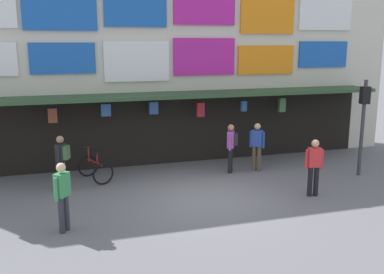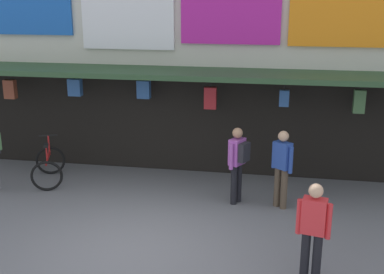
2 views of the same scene
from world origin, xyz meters
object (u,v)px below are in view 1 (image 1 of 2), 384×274
Objects in this scene: pedestrian_in_black at (62,159)px; pedestrian_in_purple at (63,193)px; pedestrian_in_white at (231,145)px; traffic_light_far at (363,112)px; bicycle_parked at (95,169)px; pedestrian_in_blue at (257,144)px; pedestrian_in_red at (314,164)px.

pedestrian_in_purple is at bearing -90.47° from pedestrian_in_black.
traffic_light_far is at bearing -20.81° from pedestrian_in_white.
pedestrian_in_black is at bearing -145.40° from bicycle_parked.
traffic_light_far is at bearing -25.28° from pedestrian_in_blue.
pedestrian_in_blue is at bearing -3.99° from pedestrian_in_white.
pedestrian_in_black is (-9.55, 1.27, -1.16)m from traffic_light_far.
pedestrian_in_white is at bearing 30.95° from pedestrian_in_purple.
pedestrian_in_blue is 1.00× the size of pedestrian_in_white.
pedestrian_in_white is at bearing 115.72° from pedestrian_in_red.
pedestrian_in_black is 5.54m from pedestrian_in_white.
pedestrian_in_blue is at bearing 99.46° from pedestrian_in_red.
bicycle_parked is at bearing 174.71° from pedestrian_in_blue.
pedestrian_in_blue is at bearing 154.72° from traffic_light_far.
traffic_light_far reaches higher than bicycle_parked.
pedestrian_in_blue is at bearing -5.29° from bicycle_parked.
pedestrian_in_white is (-4.01, 1.53, -1.16)m from traffic_light_far.
pedestrian_in_purple is (-9.57, -1.81, -1.19)m from traffic_light_far.
pedestrian_in_purple and pedestrian_in_white have the same top height.
bicycle_parked is 6.81m from pedestrian_in_red.
pedestrian_in_purple reaches higher than bicycle_parked.
pedestrian_in_black is at bearing -177.37° from pedestrian_in_white.
pedestrian_in_red is (6.95, 0.45, 0.00)m from pedestrian_in_purple.
pedestrian_in_purple is 1.00× the size of pedestrian_in_red.
traffic_light_far is 4.45m from pedestrian_in_white.
bicycle_parked is 0.80× the size of pedestrian_in_black.
pedestrian_in_blue is 2.86m from pedestrian_in_red.
pedestrian_in_red is at bearing -20.80° from pedestrian_in_black.
bicycle_parked is 0.80× the size of pedestrian_in_red.
bicycle_parked is 0.80× the size of pedestrian_in_purple.
pedestrian_in_purple is at bearing -169.29° from traffic_light_far.
traffic_light_far is 8.94m from bicycle_parked.
pedestrian_in_purple is at bearing -105.29° from bicycle_parked.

